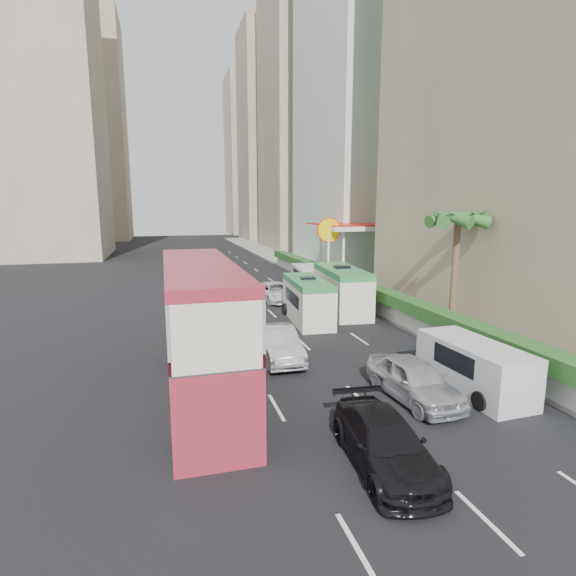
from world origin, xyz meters
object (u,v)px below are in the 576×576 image
object	(u,v)px
car_silver_lane_a	(278,359)
panel_van_near	(474,367)
minibus_near	(307,300)
shell_station	(351,253)
car_silver_lane_b	(413,399)
panel_van_far	(308,279)
car_black	(384,465)
minibus_far	(341,290)
palm_tree	(454,276)
double_decker_bus	(201,329)
van_asset	(276,301)

from	to	relation	value
car_silver_lane_a	panel_van_near	bearing A→B (deg)	-39.58
minibus_near	shell_station	size ratio (longest dim) A/B	0.75
car_silver_lane_b	shell_station	distance (m)	27.21
panel_van_far	car_black	bearing A→B (deg)	-97.47
minibus_far	panel_van_near	distance (m)	13.85
car_silver_lane_b	car_black	size ratio (longest dim) A/B	0.95
minibus_near	panel_van_near	distance (m)	12.41
panel_van_far	palm_tree	bearing A→B (deg)	-71.56
double_decker_bus	shell_station	distance (m)	28.02
double_decker_bus	panel_van_near	world-z (taller)	double_decker_bus
minibus_near	panel_van_near	xyz separation A→B (m)	(2.85, -12.08, -0.36)
car_black	shell_station	size ratio (longest dim) A/B	0.60
panel_van_far	palm_tree	distance (m)	15.62
van_asset	panel_van_far	world-z (taller)	panel_van_far
double_decker_bus	minibus_near	world-z (taller)	double_decker_bus
van_asset	minibus_far	size ratio (longest dim) A/B	0.74
car_silver_lane_a	palm_tree	size ratio (longest dim) A/B	0.73
car_black	panel_van_far	xyz separation A→B (m)	(6.08, 25.44, 1.05)
van_asset	palm_tree	world-z (taller)	palm_tree
car_silver_lane_b	panel_van_near	xyz separation A→B (m)	(2.66, 0.11, 0.97)
panel_van_near	palm_tree	world-z (taller)	palm_tree
panel_van_far	palm_tree	size ratio (longest dim) A/B	0.82
minibus_near	panel_van_far	distance (m)	10.11
panel_van_near	minibus_near	bearing A→B (deg)	101.07
minibus_near	panel_van_far	xyz separation A→B (m)	(3.18, 9.59, -0.28)
car_black	palm_tree	world-z (taller)	palm_tree
car_black	minibus_far	bearing A→B (deg)	76.39
car_black	panel_van_far	bearing A→B (deg)	81.46
double_decker_bus	car_black	bearing A→B (deg)	-55.38
minibus_near	panel_van_near	world-z (taller)	minibus_near
minibus_near	palm_tree	distance (m)	8.76
minibus_near	shell_station	world-z (taller)	shell_station
minibus_far	palm_tree	bearing A→B (deg)	-58.82
car_black	van_asset	size ratio (longest dim) A/B	0.96
van_asset	minibus_near	bearing A→B (deg)	-93.29
car_black	minibus_far	world-z (taller)	minibus_far
panel_van_near	palm_tree	bearing A→B (deg)	58.69
car_silver_lane_a	panel_van_near	size ratio (longest dim) A/B	0.97
minibus_far	panel_van_near	size ratio (longest dim) A/B	1.40
car_silver_lane_b	van_asset	world-z (taller)	car_silver_lane_b
van_asset	panel_van_near	size ratio (longest dim) A/B	1.03
minibus_far	panel_van_far	distance (m)	7.84
car_black	shell_station	xyz separation A→B (m)	(11.62, 29.35, 2.75)
car_black	van_asset	distance (m)	22.48
double_decker_bus	van_asset	bearing A→B (deg)	66.78
van_asset	panel_van_near	bearing A→B (deg)	-87.03
car_silver_lane_a	van_asset	xyz separation A→B (m)	(3.14, 13.01, 0.00)
shell_station	palm_tree	bearing A→B (deg)	-96.60
van_asset	car_black	bearing A→B (deg)	-103.34
van_asset	minibus_near	world-z (taller)	minibus_near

